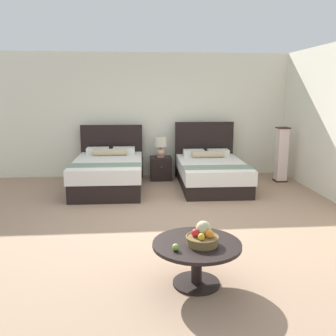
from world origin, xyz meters
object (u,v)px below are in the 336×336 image
object	(u,v)px
table_lamp	(161,145)
coffee_table	(197,253)
fruit_bowl	(203,237)
bed_near_corner	(211,172)
bed_near_window	(109,172)
floor_lamp_corner	(281,155)
nightstand	(161,168)
loose_apple	(176,247)

from	to	relation	value
table_lamp	coffee_table	bearing A→B (deg)	-89.26
coffee_table	fruit_bowl	xyz separation A→B (m)	(0.05, -0.03, 0.19)
bed_near_corner	fruit_bowl	world-z (taller)	bed_near_corner
bed_near_window	fruit_bowl	xyz separation A→B (m)	(1.22, -4.00, 0.20)
fruit_bowl	floor_lamp_corner	size ratio (longest dim) A/B	0.28
coffee_table	floor_lamp_corner	world-z (taller)	floor_lamp_corner
bed_near_window	coffee_table	xyz separation A→B (m)	(1.17, -3.97, 0.01)
nightstand	fruit_bowl	size ratio (longest dim) A/B	1.53
nightstand	fruit_bowl	distance (m)	4.73
nightstand	table_lamp	distance (m)	0.52
bed_near_window	fruit_bowl	distance (m)	4.19
bed_near_window	floor_lamp_corner	size ratio (longest dim) A/B	1.77
table_lamp	fruit_bowl	size ratio (longest dim) A/B	1.31
table_lamp	loose_apple	bearing A→B (deg)	-92.05
table_lamp	floor_lamp_corner	xyz separation A→B (m)	(2.62, -0.42, -0.18)
fruit_bowl	loose_apple	size ratio (longest dim) A/B	4.83
nightstand	coffee_table	world-z (taller)	nightstand
bed_near_window	nightstand	bearing A→B (deg)	33.12
bed_near_corner	fruit_bowl	distance (m)	4.11
table_lamp	loose_apple	distance (m)	4.89
fruit_bowl	nightstand	bearing A→B (deg)	91.35
table_lamp	loose_apple	size ratio (longest dim) A/B	6.30
bed_near_window	floor_lamp_corner	world-z (taller)	bed_near_window
table_lamp	coffee_table	size ratio (longest dim) A/B	0.48
bed_near_corner	loose_apple	xyz separation A→B (m)	(-1.17, -4.14, 0.18)
table_lamp	coffee_table	xyz separation A→B (m)	(0.06, -4.71, -0.43)
table_lamp	nightstand	bearing A→B (deg)	-90.00
bed_near_corner	floor_lamp_corner	distance (m)	1.68
bed_near_window	coffee_table	distance (m)	4.14
bed_near_window	table_lamp	xyz separation A→B (m)	(1.11, 0.75, 0.44)
bed_near_corner	table_lamp	xyz separation A→B (m)	(-1.00, 0.73, 0.47)
coffee_table	loose_apple	bearing A→B (deg)	-144.63
nightstand	bed_near_corner	bearing A→B (deg)	-35.54
coffee_table	loose_apple	xyz separation A→B (m)	(-0.24, -0.17, 0.14)
table_lamp	floor_lamp_corner	size ratio (longest dim) A/B	0.37
bed_near_window	nightstand	size ratio (longest dim) A/B	4.13
bed_near_window	coffee_table	bearing A→B (deg)	-73.52
table_lamp	loose_apple	world-z (taller)	table_lamp
table_lamp	bed_near_window	bearing A→B (deg)	-146.16
floor_lamp_corner	nightstand	bearing A→B (deg)	171.38
nightstand	floor_lamp_corner	bearing A→B (deg)	-8.62
table_lamp	fruit_bowl	world-z (taller)	table_lamp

